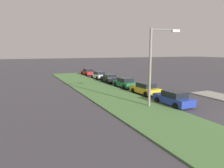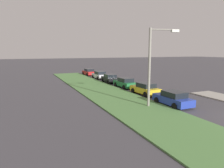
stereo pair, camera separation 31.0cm
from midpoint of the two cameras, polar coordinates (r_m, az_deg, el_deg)
The scene contains 8 objects.
grass_median at distance 22.31m, azimuth 2.43°, elevation -4.65°, with size 60.00×6.00×0.12m, color #517F42.
parked_car_blue at distance 21.34m, azimuth 16.29°, elevation -3.85°, with size 4.33×2.07×1.47m.
parked_car_yellow at distance 26.02m, azimuth 8.86°, elevation -1.30°, with size 4.39×2.20×1.47m.
parked_car_green at distance 30.60m, azimuth 3.27°, elevation 0.35°, with size 4.35×2.12×1.47m.
parked_car_black at distance 35.37m, azimuth -1.05°, elevation 1.55°, with size 4.40×2.21×1.47m.
parked_car_white at distance 40.50m, azimuth -3.92°, elevation 2.49°, with size 4.34×2.09×1.47m.
parked_car_red at distance 46.71m, azimuth -6.95°, elevation 3.32°, with size 4.38×2.18×1.47m.
streetlight at distance 19.80m, azimuth 11.11°, elevation 6.11°, with size 0.99×2.83×7.50m.
Camera 1 is at (-9.24, 16.91, 5.36)m, focal length 32.84 mm.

